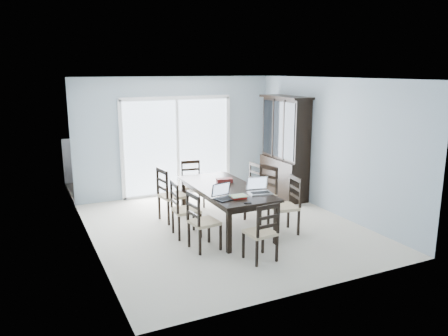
{
  "coord_description": "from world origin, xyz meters",
  "views": [
    {
      "loc": [
        -3.16,
        -6.6,
        2.74
      ],
      "look_at": [
        -0.03,
        0.0,
        1.09
      ],
      "focal_mm": 35.0,
      "sensor_mm": 36.0,
      "label": 1
    }
  ],
  "objects_px": {
    "chair_left_near": "(199,215)",
    "chair_right_mid": "(264,187)",
    "laptop_silver": "(260,190)",
    "laptop_dark": "(226,196)",
    "chair_end_near": "(264,226)",
    "game_box": "(224,180)",
    "china_hutch": "(285,148)",
    "chair_left_mid": "(181,203)",
    "hot_tub": "(144,163)",
    "cell_phone": "(248,203)",
    "dining_table": "(225,191)",
    "chair_right_far": "(251,181)",
    "chair_end_far": "(192,178)",
    "chair_left_far": "(168,189)",
    "chair_right_near": "(289,199)"
  },
  "relations": [
    {
      "from": "chair_end_far",
      "to": "chair_left_far",
      "type": "bearing_deg",
      "value": 52.67
    },
    {
      "from": "china_hutch",
      "to": "chair_right_far",
      "type": "bearing_deg",
      "value": -157.24
    },
    {
      "from": "dining_table",
      "to": "laptop_dark",
      "type": "distance_m",
      "value": 0.74
    },
    {
      "from": "chair_right_near",
      "to": "laptop_dark",
      "type": "relative_size",
      "value": 2.9
    },
    {
      "from": "chair_left_far",
      "to": "chair_right_mid",
      "type": "distance_m",
      "value": 1.77
    },
    {
      "from": "chair_right_mid",
      "to": "chair_right_far",
      "type": "distance_m",
      "value": 0.7
    },
    {
      "from": "chair_right_mid",
      "to": "laptop_silver",
      "type": "xyz_separation_m",
      "value": [
        -0.51,
        -0.73,
        0.2
      ]
    },
    {
      "from": "chair_end_near",
      "to": "laptop_silver",
      "type": "xyz_separation_m",
      "value": [
        0.44,
        0.89,
        0.26
      ]
    },
    {
      "from": "laptop_silver",
      "to": "chair_left_mid",
      "type": "bearing_deg",
      "value": 164.42
    },
    {
      "from": "chair_left_near",
      "to": "chair_right_far",
      "type": "height_order",
      "value": "chair_left_near"
    },
    {
      "from": "chair_end_near",
      "to": "laptop_silver",
      "type": "height_order",
      "value": "chair_end_near"
    },
    {
      "from": "chair_right_mid",
      "to": "cell_phone",
      "type": "bearing_deg",
      "value": 123.32
    },
    {
      "from": "laptop_dark",
      "to": "game_box",
      "type": "height_order",
      "value": "laptop_dark"
    },
    {
      "from": "game_box",
      "to": "chair_end_near",
      "type": "bearing_deg",
      "value": -97.23
    },
    {
      "from": "chair_right_far",
      "to": "cell_phone",
      "type": "height_order",
      "value": "chair_right_far"
    },
    {
      "from": "cell_phone",
      "to": "chair_left_mid",
      "type": "bearing_deg",
      "value": 146.17
    },
    {
      "from": "cell_phone",
      "to": "chair_right_mid",
      "type": "bearing_deg",
      "value": 68.04
    },
    {
      "from": "chair_left_far",
      "to": "chair_end_far",
      "type": "relative_size",
      "value": 1.09
    },
    {
      "from": "chair_right_near",
      "to": "chair_right_far",
      "type": "distance_m",
      "value": 1.45
    },
    {
      "from": "chair_right_near",
      "to": "cell_phone",
      "type": "bearing_deg",
      "value": 116.5
    },
    {
      "from": "chair_right_far",
      "to": "chair_end_far",
      "type": "relative_size",
      "value": 1.0
    },
    {
      "from": "chair_left_near",
      "to": "chair_right_mid",
      "type": "bearing_deg",
      "value": 110.16
    },
    {
      "from": "chair_right_far",
      "to": "laptop_dark",
      "type": "relative_size",
      "value": 2.71
    },
    {
      "from": "chair_left_far",
      "to": "laptop_dark",
      "type": "height_order",
      "value": "chair_left_far"
    },
    {
      "from": "chair_left_near",
      "to": "laptop_dark",
      "type": "distance_m",
      "value": 0.54
    },
    {
      "from": "game_box",
      "to": "chair_right_mid",
      "type": "bearing_deg",
      "value": -13.9
    },
    {
      "from": "chair_left_mid",
      "to": "chair_right_mid",
      "type": "relative_size",
      "value": 0.94
    },
    {
      "from": "china_hutch",
      "to": "chair_left_far",
      "type": "bearing_deg",
      "value": -170.21
    },
    {
      "from": "dining_table",
      "to": "chair_right_mid",
      "type": "height_order",
      "value": "chair_right_mid"
    },
    {
      "from": "cell_phone",
      "to": "chair_end_far",
      "type": "bearing_deg",
      "value": 107.17
    },
    {
      "from": "china_hutch",
      "to": "laptop_silver",
      "type": "distance_m",
      "value": 2.53
    },
    {
      "from": "chair_right_mid",
      "to": "chair_end_far",
      "type": "bearing_deg",
      "value": 16.27
    },
    {
      "from": "chair_left_mid",
      "to": "cell_phone",
      "type": "bearing_deg",
      "value": 40.56
    },
    {
      "from": "hot_tub",
      "to": "cell_phone",
      "type": "bearing_deg",
      "value": -85.57
    },
    {
      "from": "chair_left_mid",
      "to": "chair_right_far",
      "type": "distance_m",
      "value": 1.98
    },
    {
      "from": "chair_end_near",
      "to": "laptop_silver",
      "type": "distance_m",
      "value": 1.03
    },
    {
      "from": "chair_right_far",
      "to": "cell_phone",
      "type": "relative_size",
      "value": 9.11
    },
    {
      "from": "cell_phone",
      "to": "china_hutch",
      "type": "bearing_deg",
      "value": 65.17
    },
    {
      "from": "laptop_dark",
      "to": "laptop_silver",
      "type": "relative_size",
      "value": 0.95
    },
    {
      "from": "chair_left_far",
      "to": "chair_right_far",
      "type": "xyz_separation_m",
      "value": [
        1.75,
        0.04,
        -0.05
      ]
    },
    {
      "from": "laptop_silver",
      "to": "cell_phone",
      "type": "xyz_separation_m",
      "value": [
        -0.44,
        -0.39,
        -0.06
      ]
    },
    {
      "from": "chair_left_near",
      "to": "laptop_silver",
      "type": "relative_size",
      "value": 2.58
    },
    {
      "from": "chair_end_near",
      "to": "cell_phone",
      "type": "relative_size",
      "value": 8.93
    },
    {
      "from": "chair_left_mid",
      "to": "laptop_dark",
      "type": "height_order",
      "value": "chair_left_mid"
    },
    {
      "from": "chair_left_near",
      "to": "laptop_silver",
      "type": "bearing_deg",
      "value": 88.1
    },
    {
      "from": "chair_left_mid",
      "to": "game_box",
      "type": "height_order",
      "value": "chair_left_mid"
    },
    {
      "from": "china_hutch",
      "to": "chair_left_mid",
      "type": "relative_size",
      "value": 2.01
    },
    {
      "from": "chair_right_near",
      "to": "laptop_silver",
      "type": "relative_size",
      "value": 2.74
    },
    {
      "from": "chair_end_far",
      "to": "cell_phone",
      "type": "xyz_separation_m",
      "value": [
        -0.06,
        -2.52,
        0.19
      ]
    },
    {
      "from": "chair_end_near",
      "to": "game_box",
      "type": "bearing_deg",
      "value": 77.83
    }
  ]
}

